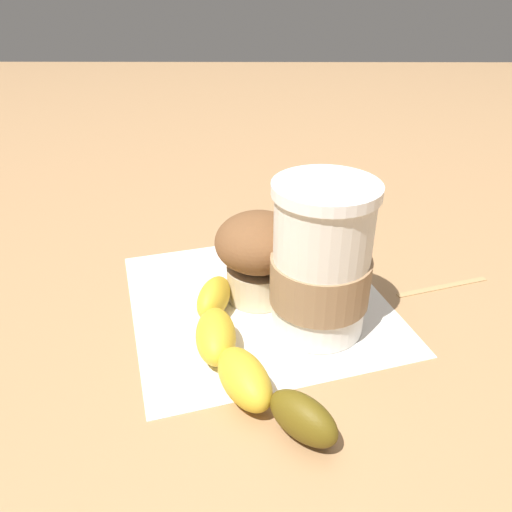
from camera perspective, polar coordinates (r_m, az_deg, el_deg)
ground_plane at (r=0.52m, az=-0.00°, el=-5.23°), size 3.00×3.00×0.00m
paper_napkin at (r=0.52m, az=-0.00°, el=-5.17°), size 0.32×0.32×0.00m
coffee_cup at (r=0.45m, az=7.09°, el=-0.95°), size 0.09×0.09×0.15m
muffin at (r=0.50m, az=0.36°, el=0.42°), size 0.09×0.09×0.09m
banana at (r=0.43m, az=-2.40°, el=-11.01°), size 0.13×0.21×0.04m
wooden_stirrer at (r=0.57m, az=20.29°, el=-3.29°), size 0.11×0.04×0.00m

